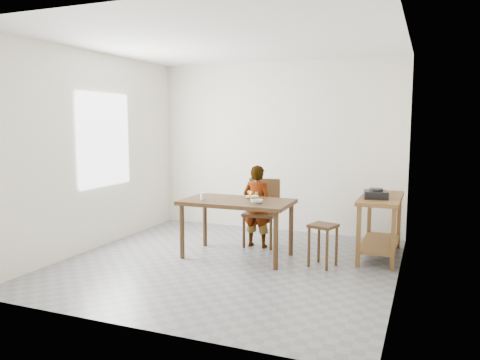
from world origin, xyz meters
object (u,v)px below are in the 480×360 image
at_px(child, 257,206).
at_px(prep_counter, 380,227).
at_px(stool, 323,245).
at_px(dining_table, 237,229).
at_px(dining_chair, 261,213).

bearing_deg(child, prep_counter, -174.10).
height_order(prep_counter, stool, prep_counter).
height_order(dining_table, dining_chair, dining_chair).
bearing_deg(dining_table, stool, 0.82).
bearing_deg(dining_table, prep_counter, 22.15).
height_order(child, dining_chair, child).
distance_m(child, dining_chair, 0.14).
bearing_deg(stool, child, 152.13).
bearing_deg(stool, prep_counter, 48.70).
xyz_separation_m(prep_counter, child, (-1.65, -0.13, 0.18)).
height_order(prep_counter, dining_chair, dining_chair).
xyz_separation_m(prep_counter, stool, (-0.60, -0.68, -0.14)).
height_order(dining_table, stool, dining_table).
distance_m(child, stool, 1.23).
xyz_separation_m(dining_table, dining_chair, (0.09, 0.66, 0.09)).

